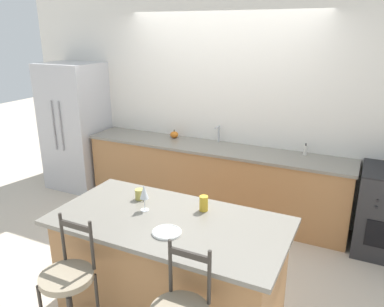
# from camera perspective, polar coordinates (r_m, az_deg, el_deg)

# --- Properties ---
(ground_plane) EXTENTS (18.00, 18.00, 0.00)m
(ground_plane) POSITION_cam_1_polar(r_m,az_deg,el_deg) (4.76, 1.31, -10.34)
(ground_plane) COLOR beige
(wall_back) EXTENTS (6.00, 0.07, 2.70)m
(wall_back) POSITION_cam_1_polar(r_m,az_deg,el_deg) (4.85, 4.59, 7.21)
(wall_back) COLOR silver
(wall_back) RESTS_ON ground_plane
(back_counter) EXTENTS (3.41, 0.62, 0.90)m
(back_counter) POSITION_cam_1_polar(r_m,az_deg,el_deg) (4.85, 3.06, -3.88)
(back_counter) COLOR #A87547
(back_counter) RESTS_ON ground_plane
(sink_faucet) EXTENTS (0.02, 0.13, 0.22)m
(sink_faucet) POSITION_cam_1_polar(r_m,az_deg,el_deg) (4.82, 4.03, 3.30)
(sink_faucet) COLOR #ADAFB5
(sink_faucet) RESTS_ON back_counter
(kitchen_island) EXTENTS (1.82, 0.93, 0.91)m
(kitchen_island) POSITION_cam_1_polar(r_m,az_deg,el_deg) (3.14, -3.38, -17.26)
(kitchen_island) COLOR #A87547
(kitchen_island) RESTS_ON ground_plane
(refrigerator) EXTENTS (0.82, 0.71, 1.84)m
(refrigerator) POSITION_cam_1_polar(r_m,az_deg,el_deg) (5.78, -17.26, 3.92)
(refrigerator) COLOR #BCBCC1
(refrigerator) RESTS_ON ground_plane
(bar_stool_near) EXTENTS (0.36, 0.36, 1.09)m
(bar_stool_near) POSITION_cam_1_polar(r_m,az_deg,el_deg) (2.86, -18.21, -19.22)
(bar_stool_near) COLOR #332D28
(bar_stool_near) RESTS_ON ground_plane
(dinner_plate) EXTENTS (0.21, 0.21, 0.02)m
(dinner_plate) POSITION_cam_1_polar(r_m,az_deg,el_deg) (2.72, -3.87, -11.85)
(dinner_plate) COLOR white
(dinner_plate) RESTS_ON kitchen_island
(wine_glass) EXTENTS (0.07, 0.07, 0.22)m
(wine_glass) POSITION_cam_1_polar(r_m,az_deg,el_deg) (2.99, -7.31, -5.89)
(wine_glass) COLOR white
(wine_glass) RESTS_ON kitchen_island
(coffee_mug) EXTENTS (0.11, 0.08, 0.09)m
(coffee_mug) POSITION_cam_1_polar(r_m,az_deg,el_deg) (3.22, -7.95, -6.18)
(coffee_mug) COLOR #C1B251
(coffee_mug) RESTS_ON kitchen_island
(tumbler_cup) EXTENTS (0.07, 0.07, 0.12)m
(tumbler_cup) POSITION_cam_1_polar(r_m,az_deg,el_deg) (3.00, 1.79, -7.61)
(tumbler_cup) COLOR gold
(tumbler_cup) RESTS_ON kitchen_island
(pumpkin_decoration) EXTENTS (0.11, 0.11, 0.11)m
(pumpkin_decoration) POSITION_cam_1_polar(r_m,az_deg,el_deg) (5.04, -2.72, 2.89)
(pumpkin_decoration) COLOR orange
(pumpkin_decoration) RESTS_ON back_counter
(soap_bottle) EXTENTS (0.04, 0.04, 0.14)m
(soap_bottle) POSITION_cam_1_polar(r_m,az_deg,el_deg) (4.54, 16.89, 0.49)
(soap_bottle) COLOR silver
(soap_bottle) RESTS_ON back_counter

